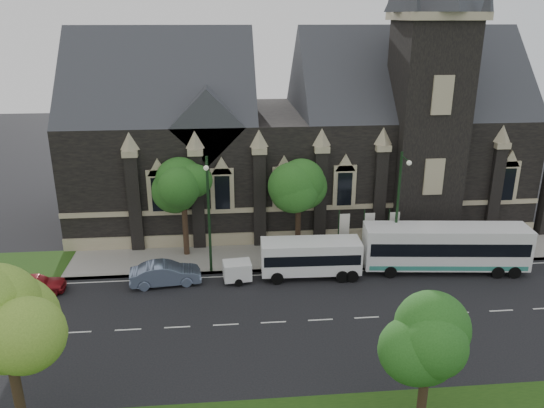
{
  "coord_description": "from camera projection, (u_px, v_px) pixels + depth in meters",
  "views": [
    {
      "loc": [
        -2.78,
        -28.75,
        18.21
      ],
      "look_at": [
        0.47,
        6.0,
        5.78
      ],
      "focal_mm": 34.95,
      "sensor_mm": 36.0,
      "label": 1
    }
  ],
  "objects": [
    {
      "name": "tree_park_east",
      "position": [
        431.0,
        339.0,
        23.57
      ],
      "size": [
        3.4,
        3.4,
        6.28
      ],
      "color": "black",
      "rests_on": "ground"
    },
    {
      "name": "museum",
      "position": [
        309.0,
        132.0,
        48.64
      ],
      "size": [
        40.0,
        17.7,
        29.9
      ],
      "color": "black",
      "rests_on": "ground"
    },
    {
      "name": "car_far_red",
      "position": [
        34.0,
        284.0,
        36.56
      ],
      "size": [
        4.35,
        2.11,
        1.43
      ],
      "primitive_type": "imported",
      "rotation": [
        0.0,
        0.0,
        1.67
      ],
      "color": "maroon",
      "rests_on": "ground"
    },
    {
      "name": "ground",
      "position": [
        273.0,
        322.0,
        33.32
      ],
      "size": [
        160.0,
        160.0,
        0.0
      ],
      "primitive_type": "plane",
      "color": "black",
      "rests_on": "ground"
    },
    {
      "name": "tree_park_near",
      "position": [
        11.0,
        318.0,
        21.91
      ],
      "size": [
        4.42,
        4.42,
        8.56
      ],
      "color": "black",
      "rests_on": "ground"
    },
    {
      "name": "tree_walk_right",
      "position": [
        301.0,
        183.0,
        41.7
      ],
      "size": [
        4.08,
        4.08,
        7.8
      ],
      "color": "black",
      "rests_on": "ground"
    },
    {
      "name": "sidewalk",
      "position": [
        262.0,
        257.0,
        42.21
      ],
      "size": [
        80.0,
        5.0,
        0.15
      ],
      "primitive_type": "cube",
      "color": "gray",
      "rests_on": "ground"
    },
    {
      "name": "tree_walk_left",
      "position": [
        186.0,
        187.0,
        40.93
      ],
      "size": [
        3.91,
        3.91,
        7.64
      ],
      "color": "black",
      "rests_on": "ground"
    },
    {
      "name": "banner_flag_left",
      "position": [
        342.0,
        230.0,
        41.51
      ],
      "size": [
        0.9,
        0.1,
        4.0
      ],
      "color": "black",
      "rests_on": "ground"
    },
    {
      "name": "street_lamp_mid",
      "position": [
        209.0,
        210.0,
        37.91
      ],
      "size": [
        0.36,
        1.88,
        9.0
      ],
      "color": "black",
      "rests_on": "ground"
    },
    {
      "name": "shuttle_bus",
      "position": [
        311.0,
        256.0,
        38.75
      ],
      "size": [
        7.32,
        2.75,
        2.8
      ],
      "rotation": [
        0.0,
        0.0,
        -0.03
      ],
      "color": "white",
      "rests_on": "ground"
    },
    {
      "name": "banner_flag_right",
      "position": [
        392.0,
        228.0,
        41.86
      ],
      "size": [
        0.9,
        0.1,
        4.0
      ],
      "color": "black",
      "rests_on": "ground"
    },
    {
      "name": "street_lamp_near",
      "position": [
        399.0,
        204.0,
        39.13
      ],
      "size": [
        0.36,
        1.88,
        9.0
      ],
      "color": "black",
      "rests_on": "ground"
    },
    {
      "name": "tour_coach",
      "position": [
        446.0,
        247.0,
        39.53
      ],
      "size": [
        12.31,
        3.79,
        3.53
      ],
      "rotation": [
        0.0,
        0.0,
        -0.1
      ],
      "color": "white",
      "rests_on": "ground"
    },
    {
      "name": "banner_flag_center",
      "position": [
        367.0,
        229.0,
        41.69
      ],
      "size": [
        0.9,
        0.1,
        4.0
      ],
      "color": "black",
      "rests_on": "ground"
    },
    {
      "name": "box_trailer",
      "position": [
        237.0,
        271.0,
        38.17
      ],
      "size": [
        2.92,
        1.72,
        1.53
      ],
      "rotation": [
        0.0,
        0.0,
        0.09
      ],
      "color": "white",
      "rests_on": "ground"
    },
    {
      "name": "sedan",
      "position": [
        166.0,
        274.0,
        37.82
      ],
      "size": [
        5.17,
        2.27,
        1.65
      ],
      "primitive_type": "imported",
      "rotation": [
        0.0,
        0.0,
        1.68
      ],
      "color": "slate",
      "rests_on": "ground"
    }
  ]
}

